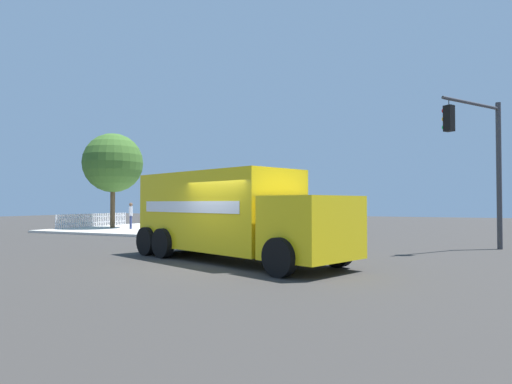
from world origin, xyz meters
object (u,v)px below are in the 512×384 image
object	(u,v)px
shade_tree_near	(113,163)
pedestrian_crossing	(145,216)
traffic_light_primary	(482,152)
pedestrian_near_corner	(131,214)
delivery_truck	(231,214)
pickup_tan	(287,223)

from	to	relation	value
shade_tree_near	pedestrian_crossing	bearing A→B (deg)	77.38
traffic_light_primary	pedestrian_near_corner	world-z (taller)	traffic_light_primary
delivery_truck	traffic_light_primary	xyz separation A→B (m)	(-6.56, 7.62, 2.36)
pickup_tan	traffic_light_primary	bearing A→B (deg)	67.38
pedestrian_crossing	shade_tree_near	size ratio (longest dim) A/B	0.24
pickup_tan	pedestrian_crossing	size ratio (longest dim) A/B	3.42
delivery_truck	shade_tree_near	bearing A→B (deg)	-125.90
traffic_light_primary	pickup_tan	xyz separation A→B (m)	(-3.99, -9.58, -3.13)
traffic_light_primary	pedestrian_crossing	world-z (taller)	traffic_light_primary
traffic_light_primary	shade_tree_near	world-z (taller)	shade_tree_near
traffic_light_primary	pedestrian_near_corner	size ratio (longest dim) A/B	3.42
pickup_tan	pedestrian_crossing	distance (m)	9.54
delivery_truck	pedestrian_crossing	world-z (taller)	delivery_truck
delivery_truck	pedestrian_crossing	xyz separation A→B (m)	(-10.03, -11.49, -0.48)
traffic_light_primary	pedestrian_crossing	distance (m)	19.63
delivery_truck	shade_tree_near	size ratio (longest dim) A/B	1.27
pickup_tan	pedestrian_near_corner	bearing A→B (deg)	-88.73
pedestrian_crossing	pickup_tan	bearing A→B (deg)	93.14
pickup_tan	pedestrian_crossing	bearing A→B (deg)	-86.86
delivery_truck	pedestrian_crossing	bearing A→B (deg)	-131.12
delivery_truck	pedestrian_near_corner	world-z (taller)	delivery_truck
pickup_tan	pedestrian_crossing	xyz separation A→B (m)	(0.52, -9.52, 0.29)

